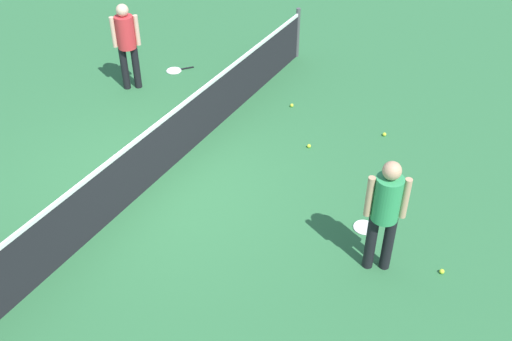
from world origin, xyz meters
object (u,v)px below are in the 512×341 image
tennis_racket_near_player (366,227)px  tennis_ball_stray_right (309,146)px  player_far_side (126,40)px  tennis_ball_by_net (384,134)px  player_near_side (385,208)px  tennis_racket_far_player (175,70)px  tennis_ball_midcourt (292,105)px  tennis_ball_baseline (442,271)px

tennis_racket_near_player → tennis_ball_stray_right: bearing=48.1°
player_far_side → tennis_ball_by_net: 5.06m
player_near_side → player_far_side: 6.25m
player_far_side → tennis_racket_far_player: size_ratio=3.02×
tennis_racket_near_player → tennis_ball_stray_right: tennis_ball_stray_right is taller
player_near_side → tennis_racket_near_player: 1.25m
player_near_side → tennis_ball_midcourt: size_ratio=25.76×
tennis_ball_stray_right → player_far_side: bearing=87.5°
tennis_racket_near_player → tennis_ball_baseline: (-0.34, -1.18, 0.02)m
player_far_side → tennis_ball_stray_right: 4.03m
tennis_ball_by_net → tennis_ball_stray_right: size_ratio=1.00×
player_near_side → tennis_racket_near_player: player_near_side is taller
player_far_side → tennis_ball_by_net: size_ratio=25.76×
tennis_ball_baseline → tennis_ball_by_net: bearing=32.9°
player_near_side → tennis_ball_by_net: (3.00, 0.95, -0.98)m
tennis_racket_far_player → tennis_ball_baseline: (-2.88, -6.32, 0.02)m
tennis_ball_by_net → tennis_ball_baseline: size_ratio=1.00×
player_near_side → tennis_ball_by_net: 3.30m
tennis_ball_midcourt → player_far_side: bearing=105.9°
player_near_side → tennis_ball_baseline: 1.30m
tennis_racket_near_player → tennis_ball_baseline: size_ratio=8.91×
tennis_ball_baseline → tennis_racket_far_player: bearing=65.5°
tennis_racket_near_player → tennis_ball_midcourt: size_ratio=8.91×
player_near_side → tennis_ball_by_net: bearing=17.5°
tennis_ball_by_net → tennis_ball_midcourt: same height
tennis_racket_near_player → tennis_ball_baseline: 1.23m
tennis_racket_near_player → tennis_ball_midcourt: bearing=44.5°
player_far_side → tennis_ball_baseline: 6.98m
player_far_side → tennis_ball_baseline: bearing=-106.1°
tennis_racket_near_player → tennis_ball_by_net: (2.36, 0.56, 0.02)m
tennis_racket_far_player → tennis_ball_stray_right: tennis_ball_stray_right is taller
player_near_side → tennis_ball_midcourt: 4.27m
tennis_ball_by_net → tennis_ball_baseline: 3.22m
player_near_side → tennis_racket_far_player: (3.18, 5.52, -1.00)m
player_far_side → tennis_ball_by_net: (0.79, -4.90, -0.98)m
tennis_ball_stray_right → tennis_racket_near_player: bearing=-131.9°
tennis_racket_far_player → tennis_ball_stray_right: 3.76m
tennis_ball_stray_right → tennis_ball_midcourt: bearing=39.1°
player_near_side → tennis_racket_far_player: player_near_side is taller
player_far_side → player_near_side: bearing=-110.7°
player_near_side → tennis_ball_midcourt: (3.08, 2.79, -0.98)m
tennis_racket_far_player → tennis_ball_midcourt: size_ratio=8.54×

